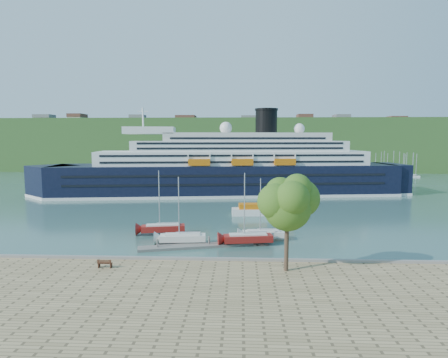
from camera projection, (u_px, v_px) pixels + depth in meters
ground at (190, 268)px, 44.00m from camera, size 400.00×400.00×0.00m
far_hillside at (229, 144)px, 186.69m from camera, size 400.00×50.00×24.00m
quay_coping at (190, 259)px, 43.68m from camera, size 220.00×0.50×0.30m
cruise_ship at (226, 152)px, 99.63m from camera, size 103.69×27.12×23.05m
park_bench at (105, 263)px, 41.04m from camera, size 1.64×0.69×1.05m
promenade_tree at (287, 219)px, 39.57m from camera, size 6.82×6.82×11.30m
floating_pontoon at (196, 246)px, 52.20m from camera, size 16.03×5.78×0.36m
sailboat_white_near at (182, 212)px, 53.15m from camera, size 7.36×2.72×9.28m
sailboat_red at (248, 211)px, 52.67m from camera, size 7.86×3.24×9.86m
sailboat_white_far at (263, 211)px, 55.48m from camera, size 6.92×2.19×8.84m
tender_launch at (253, 209)px, 73.93m from camera, size 8.46×3.38×2.29m
sailboat_extra at (163, 204)px, 58.65m from camera, size 7.75×3.42×9.68m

